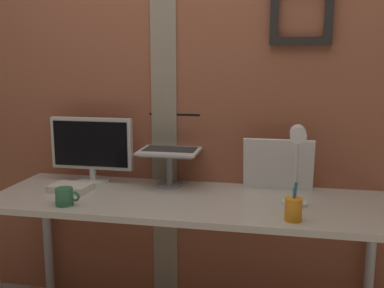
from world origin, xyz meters
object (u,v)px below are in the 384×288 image
Objects in this scene: monitor at (92,147)px; laptop at (172,141)px; coffee_mug at (65,197)px; whiteboard_panel at (278,165)px; desk_lamp at (297,157)px; pen_cup at (293,209)px.

laptop reaches higher than monitor.
laptop is 0.65m from coffee_mug.
whiteboard_panel is 3.01× the size of coffee_mug.
laptop is 0.82× the size of desk_lamp.
coffee_mug is (-0.96, -0.44, -0.09)m from whiteboard_panel.
laptop reaches higher than whiteboard_panel.
desk_lamp is (1.08, -0.25, 0.04)m from monitor.
pen_cup is at bearing -93.40° from desk_lamp.
desk_lamp reaches higher than pen_cup.
laptop is 1.88× the size of pen_cup.
laptop is 0.57m from whiteboard_panel.
monitor is 1.00m from whiteboard_panel.
monitor is at bearing 167.03° from desk_lamp.
whiteboard_panel is at bearing 99.31° from pen_cup.
whiteboard_panel reaches higher than coffee_mug.
pen_cup is (1.07, -0.41, -0.15)m from monitor.
monitor is 1.19× the size of desk_lamp.
coffee_mug is at bearing -129.60° from laptop.
monitor is 3.88× the size of coffee_mug.
laptop is at bearing 176.80° from whiteboard_panel.
whiteboard_panel is (0.56, -0.03, -0.10)m from laptop.
pen_cup is (0.64, -0.48, -0.18)m from laptop.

